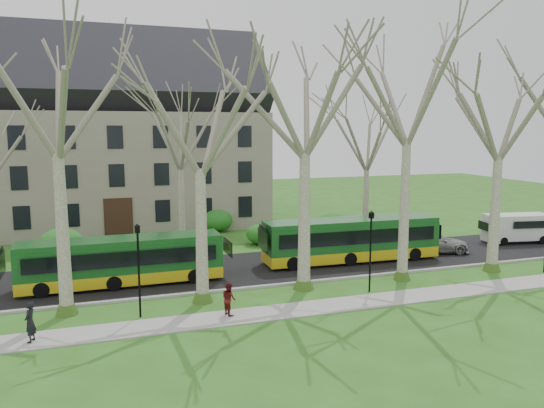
{
  "coord_description": "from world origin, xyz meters",
  "views": [
    {
      "loc": [
        -7.82,
        -25.34,
        8.73
      ],
      "look_at": [
        1.83,
        3.0,
        4.41
      ],
      "focal_mm": 35.0,
      "sensor_mm": 36.0,
      "label": 1
    }
  ],
  "objects": [
    {
      "name": "ground",
      "position": [
        0.0,
        0.0,
        0.0
      ],
      "size": [
        120.0,
        120.0,
        0.0
      ],
      "primitive_type": "plane",
      "color": "#2E5B1A",
      "rests_on": "ground"
    },
    {
      "name": "sidewalk",
      "position": [
        0.0,
        -2.5,
        0.03
      ],
      "size": [
        70.0,
        2.0,
        0.06
      ],
      "primitive_type": "cube",
      "color": "gray",
      "rests_on": "ground"
    },
    {
      "name": "road",
      "position": [
        0.0,
        5.5,
        0.03
      ],
      "size": [
        80.0,
        8.0,
        0.06
      ],
      "primitive_type": "cube",
      "color": "black",
      "rests_on": "ground"
    },
    {
      "name": "curb",
      "position": [
        0.0,
        1.5,
        0.07
      ],
      "size": [
        80.0,
        0.25,
        0.14
      ],
      "primitive_type": "cube",
      "color": "#A5A39E",
      "rests_on": "ground"
    },
    {
      "name": "building",
      "position": [
        -6.0,
        24.0,
        8.07
      ],
      "size": [
        26.5,
        12.2,
        16.0
      ],
      "color": "gray",
      "rests_on": "ground"
    },
    {
      "name": "tree_row_verge",
      "position": [
        0.0,
        0.3,
        7.0
      ],
      "size": [
        49.0,
        7.0,
        14.0
      ],
      "color": "gray",
      "rests_on": "ground"
    },
    {
      "name": "tree_row_far",
      "position": [
        -1.33,
        11.0,
        6.0
      ],
      "size": [
        33.0,
        7.0,
        12.0
      ],
      "color": "gray",
      "rests_on": "ground"
    },
    {
      "name": "lamp_row",
      "position": [
        -0.0,
        -1.0,
        2.57
      ],
      "size": [
        36.22,
        0.22,
        4.3
      ],
      "color": "black",
      "rests_on": "ground"
    },
    {
      "name": "hedges",
      "position": [
        -4.67,
        14.0,
        1.0
      ],
      "size": [
        30.6,
        8.6,
        2.0
      ],
      "color": "#1A5B1B",
      "rests_on": "ground"
    },
    {
      "name": "bus_lead",
      "position": [
        -6.45,
        4.44,
        1.42
      ],
      "size": [
        10.91,
        2.36,
        2.72
      ],
      "primitive_type": null,
      "rotation": [
        0.0,
        0.0,
        0.01
      ],
      "color": "#17511E",
      "rests_on": "road"
    },
    {
      "name": "bus_follow",
      "position": [
        8.0,
        5.04,
        1.51
      ],
      "size": [
        11.65,
        2.83,
        2.89
      ],
      "primitive_type": null,
      "rotation": [
        0.0,
        0.0,
        -0.04
      ],
      "color": "#17511E",
      "rests_on": "road"
    },
    {
      "name": "sedan",
      "position": [
        14.62,
        5.38,
        0.77
      ],
      "size": [
        5.26,
        3.28,
        1.42
      ],
      "primitive_type": "imported",
      "rotation": [
        0.0,
        0.0,
        1.29
      ],
      "color": "#A2A1A6",
      "rests_on": "road"
    },
    {
      "name": "van_a",
      "position": [
        22.58,
        6.09,
        1.14
      ],
      "size": [
        5.19,
        2.61,
        2.16
      ],
      "primitive_type": null,
      "rotation": [
        0.0,
        0.0,
        -0.17
      ],
      "color": "silver",
      "rests_on": "road"
    },
    {
      "name": "pedestrian_a",
      "position": [
        -10.5,
        -2.65,
        0.91
      ],
      "size": [
        0.58,
        0.71,
        1.69
      ],
      "primitive_type": "imported",
      "rotation": [
        0.0,
        0.0,
        -1.89
      ],
      "color": "black",
      "rests_on": "sidewalk"
    },
    {
      "name": "pedestrian_b",
      "position": [
        -2.05,
        -2.15,
        0.83
      ],
      "size": [
        0.76,
        0.87,
        1.53
      ],
      "primitive_type": "imported",
      "rotation": [
        0.0,
        0.0,
        1.83
      ],
      "color": "#551314",
      "rests_on": "sidewalk"
    }
  ]
}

